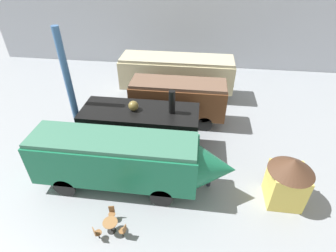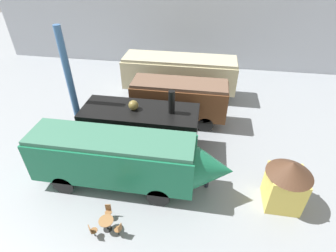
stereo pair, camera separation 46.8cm
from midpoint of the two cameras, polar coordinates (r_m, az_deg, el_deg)
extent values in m
plane|color=gray|center=(17.92, -0.32, -6.09)|extent=(80.00, 80.00, 0.00)
cube|color=#B2B7C1|center=(29.84, 3.84, 21.09)|extent=(44.00, 0.15, 9.00)
cube|color=beige|center=(23.98, 1.30, 11.45)|extent=(9.97, 2.90, 2.46)
cube|color=tan|center=(23.46, 1.35, 14.46)|extent=(9.77, 2.66, 0.24)
cylinder|color=black|center=(23.28, 8.27, 6.34)|extent=(1.37, 0.12, 1.37)
cylinder|color=black|center=(25.75, 8.32, 9.32)|extent=(1.37, 0.12, 1.37)
cylinder|color=black|center=(23.85, -6.33, 7.24)|extent=(1.37, 0.12, 1.37)
cylinder|color=black|center=(26.26, -5.02, 10.10)|extent=(1.37, 0.12, 1.37)
cube|color=brown|center=(20.11, 1.49, 5.91)|extent=(7.16, 2.44, 2.38)
cube|color=brown|center=(19.50, 1.55, 9.25)|extent=(7.01, 2.24, 0.24)
cylinder|color=black|center=(19.79, 7.27, 0.38)|extent=(1.20, 0.12, 1.20)
cylinder|color=black|center=(21.74, 7.41, 3.87)|extent=(1.20, 0.12, 1.20)
cylinder|color=black|center=(20.16, -5.00, 1.27)|extent=(1.20, 0.12, 1.20)
cylinder|color=black|center=(22.07, -3.81, 4.63)|extent=(1.20, 0.12, 1.20)
cube|color=black|center=(17.42, -6.74, 0.10)|extent=(7.51, 2.84, 2.38)
cylinder|color=black|center=(16.03, 0.02, 5.24)|extent=(0.41, 0.41, 1.51)
sphere|color=brown|center=(16.70, -8.35, 4.37)|extent=(0.64, 0.64, 0.64)
cylinder|color=black|center=(16.87, 0.07, -6.86)|extent=(1.05, 0.12, 1.05)
cylinder|color=black|center=(18.96, 1.10, -1.35)|extent=(1.05, 0.12, 1.05)
cylinder|color=black|center=(17.86, -14.50, -5.41)|extent=(1.05, 0.12, 1.05)
cylinder|color=black|center=(19.84, -11.95, -0.33)|extent=(1.05, 0.12, 1.05)
cube|color=#196B47|center=(14.85, -12.35, -7.10)|extent=(9.07, 2.46, 2.46)
cone|color=#196B47|center=(14.20, 9.60, -9.08)|extent=(2.00, 2.33, 2.33)
cube|color=#366B54|center=(14.00, -13.04, -3.02)|extent=(8.89, 2.27, 0.24)
cylinder|color=black|center=(14.53, -2.46, -15.41)|extent=(1.25, 0.12, 1.25)
cylinder|color=black|center=(16.09, -1.10, -8.98)|extent=(1.25, 0.12, 1.25)
cylinder|color=black|center=(16.12, -22.40, -12.41)|extent=(1.25, 0.12, 1.25)
cylinder|color=black|center=(17.54, -19.13, -6.92)|extent=(1.25, 0.12, 1.25)
cylinder|color=black|center=(14.45, -13.11, -21.31)|extent=(0.44, 0.44, 0.02)
cylinder|color=black|center=(14.17, -13.30, -20.55)|extent=(0.08, 0.08, 0.66)
cylinder|color=olive|center=(13.88, -13.50, -19.74)|extent=(0.73, 0.73, 0.03)
cylinder|color=black|center=(14.66, -12.96, -18.71)|extent=(0.06, 0.06, 0.42)
cylinder|color=brown|center=(14.48, -13.08, -18.18)|extent=(0.36, 0.36, 0.03)
cube|color=brown|center=(14.40, -13.15, -17.16)|extent=(0.29, 0.10, 0.42)
cylinder|color=black|center=(14.21, -15.83, -21.95)|extent=(0.06, 0.06, 0.42)
cylinder|color=brown|center=(14.02, -15.99, -21.45)|extent=(0.36, 0.36, 0.03)
cube|color=brown|center=(13.83, -16.77, -21.19)|extent=(0.22, 0.24, 0.42)
cylinder|color=black|center=(14.02, -10.85, -21.99)|extent=(0.06, 0.06, 0.42)
cylinder|color=brown|center=(13.83, -10.96, -21.48)|extent=(0.36, 0.36, 0.03)
cube|color=brown|center=(13.59, -10.49, -21.23)|extent=(0.12, 0.29, 0.42)
cylinder|color=#262633|center=(15.81, 8.02, -11.74)|extent=(0.24, 0.24, 0.75)
cylinder|color=navy|center=(15.30, 8.24, -9.94)|extent=(0.34, 0.34, 0.67)
sphere|color=tan|center=(14.99, 8.38, -8.75)|extent=(0.22, 0.22, 0.22)
cube|color=#DBC151|center=(15.66, 23.38, -11.88)|extent=(1.80, 1.80, 2.20)
cone|color=#472D1E|center=(14.67, 24.74, -7.85)|extent=(2.34, 2.34, 0.80)
cylinder|color=#386093|center=(18.24, -21.23, 7.34)|extent=(0.44, 0.44, 8.00)
camera|label=1|loc=(0.23, -90.76, -0.54)|focal=28.00mm
camera|label=2|loc=(0.23, 89.24, 0.54)|focal=28.00mm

